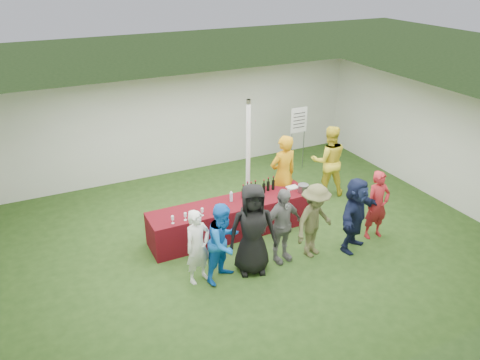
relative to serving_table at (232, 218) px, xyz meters
name	(u,v)px	position (x,y,z in m)	size (l,w,h in m)	color
ground	(252,238)	(0.30, -0.38, -0.38)	(60.00, 60.00, 0.00)	#284719
tent	(248,157)	(0.80, 0.82, 0.98)	(10.00, 10.00, 10.00)	white
serving_table	(232,218)	(0.00, 0.00, 0.00)	(3.60, 0.80, 0.75)	#5D0A0D
wine_bottles	(258,188)	(0.70, 0.16, 0.50)	(0.86, 0.16, 0.32)	black
wine_glasses	(219,207)	(-0.38, -0.24, 0.49)	(2.74, 0.13, 0.16)	silver
water_bottle	(231,197)	(0.03, 0.08, 0.48)	(0.07, 0.07, 0.23)	silver
bar_towel	(292,187)	(1.54, 0.05, 0.39)	(0.25, 0.18, 0.03)	white
dump_bucket	(303,188)	(1.65, -0.22, 0.46)	(0.24, 0.24, 0.18)	slate
wine_list_sign	(299,125)	(3.10, 2.33, 0.94)	(0.50, 0.03, 1.80)	slate
staff_pourer	(283,175)	(1.47, 0.37, 0.58)	(0.70, 0.46, 1.92)	#C6860E
staff_back	(328,161)	(2.97, 0.69, 0.53)	(0.88, 0.69, 1.81)	yellow
customer_0	(198,247)	(-1.23, -1.22, 0.36)	(0.53, 0.35, 1.46)	white
customer_1	(224,242)	(-0.78, -1.36, 0.41)	(0.76, 0.59, 1.56)	blue
customer_2	(253,230)	(-0.20, -1.38, 0.54)	(0.89, 0.58, 1.82)	black
customer_3	(282,226)	(0.46, -1.32, 0.41)	(0.92, 0.38, 1.57)	slate
customer_4	(315,221)	(1.14, -1.44, 0.41)	(1.01, 0.58, 1.57)	brown
customer_5	(355,214)	(2.01, -1.59, 0.42)	(1.47, 0.47, 1.59)	#141B39
customer_6	(377,205)	(2.72, -1.43, 0.39)	(0.55, 0.36, 1.52)	#A31D23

